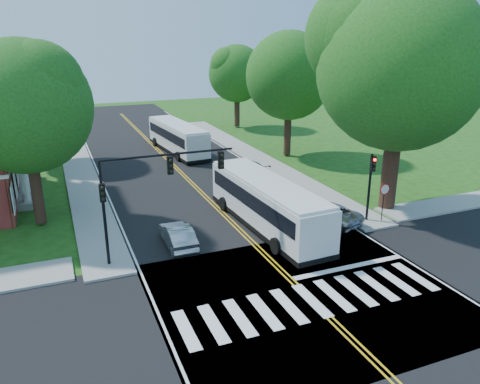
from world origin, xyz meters
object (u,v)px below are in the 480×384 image
dark_sedan (246,168)px  bus_lead (267,203)px  hatchback (178,236)px  signal_ne (371,179)px  signal_nw (149,183)px  suv (326,213)px  bus_follow (177,137)px

dark_sedan → bus_lead: bearing=60.4°
hatchback → signal_ne: bearing=176.0°
signal_nw → signal_ne: (14.06, 0.01, -1.41)m
suv → signal_nw: bearing=-15.1°
signal_ne → dark_sedan: 13.17m
bus_follow → bus_lead: bearing=84.7°
suv → bus_lead: bearing=-31.3°
signal_ne → dark_sedan: bearing=104.5°
signal_ne → bus_lead: size_ratio=0.37×
signal_ne → suv: bearing=160.5°
dark_sedan → hatchback: bearing=38.4°
bus_follow → hatchback: bus_follow is taller
signal_nw → dark_sedan: signal_nw is taller
signal_ne → dark_sedan: (-3.25, 12.56, -2.27)m
dark_sedan → signal_nw: bearing=36.2°
bus_lead → hatchback: bearing=3.7°
bus_lead → bus_follow: (0.01, 21.55, -0.05)m
signal_ne → bus_lead: 6.80m
bus_follow → suv: size_ratio=2.43×
signal_ne → bus_follow: size_ratio=0.38×
bus_follow → hatchback: (-5.94, -22.22, -0.90)m
bus_follow → dark_sedan: bus_follow is taller
bus_follow → dark_sedan: (3.19, -10.69, -0.89)m
signal_nw → signal_ne: signal_nw is taller
dark_sedan → bus_follow: bearing=-86.5°
hatchback → dark_sedan: 14.71m
signal_nw → dark_sedan: (10.81, 12.57, -3.68)m
signal_nw → suv: (11.47, 0.92, -3.70)m
bus_lead → suv: bus_lead is taller
bus_follow → hatchback: size_ratio=2.88×
signal_nw → bus_follow: signal_nw is taller
signal_nw → dark_sedan: bearing=49.3°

